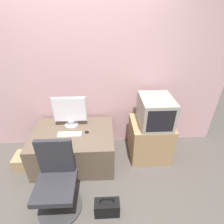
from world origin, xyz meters
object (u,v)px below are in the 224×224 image
(office_chair, at_px, (57,184))
(handbag, at_px, (107,207))
(mouse, at_px, (87,132))
(keyboard, at_px, (70,134))
(crt_tv, at_px, (155,111))
(main_monitor, at_px, (70,112))
(cardboard_box_lower, at_px, (23,161))

(office_chair, xyz_separation_m, handbag, (0.57, -0.15, -0.26))
(office_chair, bearing_deg, mouse, 66.65)
(keyboard, bearing_deg, handbag, -58.48)
(crt_tv, xyz_separation_m, handbag, (-0.73, -0.94, -0.72))
(main_monitor, distance_m, mouse, 0.39)
(keyboard, bearing_deg, office_chair, -95.24)
(keyboard, height_order, crt_tv, crt_tv)
(crt_tv, bearing_deg, mouse, -175.14)
(office_chair, bearing_deg, main_monitor, 86.48)
(main_monitor, xyz_separation_m, mouse, (0.25, -0.20, -0.22))
(main_monitor, distance_m, office_chair, 1.00)
(mouse, bearing_deg, office_chair, -113.35)
(main_monitor, relative_size, cardboard_box_lower, 1.79)
(crt_tv, xyz_separation_m, office_chair, (-1.29, -0.79, -0.46))
(office_chair, distance_m, cardboard_box_lower, 0.95)
(crt_tv, height_order, cardboard_box_lower, crt_tv)
(cardboard_box_lower, bearing_deg, crt_tv, 4.80)
(crt_tv, bearing_deg, keyboard, -174.76)
(keyboard, xyz_separation_m, cardboard_box_lower, (-0.74, -0.05, -0.44))
(mouse, distance_m, handbag, 1.00)
(main_monitor, bearing_deg, keyboard, -88.49)
(keyboard, relative_size, cardboard_box_lower, 1.20)
(main_monitor, xyz_separation_m, keyboard, (0.01, -0.23, -0.23))
(main_monitor, height_order, crt_tv, crt_tv)
(cardboard_box_lower, bearing_deg, main_monitor, 21.19)
(mouse, bearing_deg, crt_tv, 4.86)
(crt_tv, bearing_deg, office_chair, -148.66)
(cardboard_box_lower, relative_size, handbag, 0.91)
(main_monitor, bearing_deg, handbag, -64.14)
(crt_tv, relative_size, office_chair, 0.61)
(handbag, bearing_deg, keyboard, 121.52)
(crt_tv, relative_size, handbag, 1.76)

